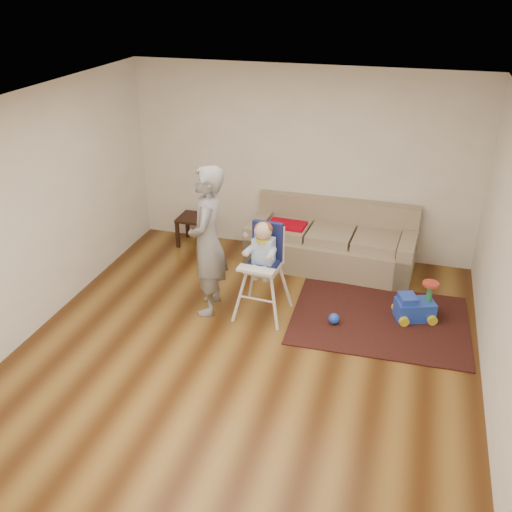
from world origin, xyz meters
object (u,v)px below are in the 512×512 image
(ride_on_toy, at_px, (416,301))
(toy_ball, at_px, (334,319))
(side_table, at_px, (194,230))
(sofa, at_px, (331,237))
(high_chair, at_px, (263,271))
(adult, at_px, (208,241))

(ride_on_toy, xyz_separation_m, toy_ball, (-0.91, -0.39, -0.18))
(side_table, relative_size, toy_ball, 3.36)
(side_table, distance_m, ride_on_toy, 3.58)
(sofa, relative_size, high_chair, 1.91)
(side_table, distance_m, high_chair, 2.29)
(adult, bearing_deg, sofa, 131.24)
(sofa, xyz_separation_m, side_table, (-2.13, 0.15, -0.22))
(side_table, relative_size, ride_on_toy, 0.91)
(adult, bearing_deg, toy_ball, 82.19)
(high_chair, bearing_deg, adult, -170.50)
(side_table, bearing_deg, toy_ball, -33.95)
(adult, bearing_deg, high_chair, 85.68)
(side_table, height_order, high_chair, high_chair)
(side_table, xyz_separation_m, high_chair, (1.55, -1.64, 0.37))
(side_table, relative_size, high_chair, 0.36)
(side_table, relative_size, adult, 0.24)
(toy_ball, distance_m, high_chair, 1.02)
(sofa, bearing_deg, ride_on_toy, -38.83)
(sofa, xyz_separation_m, toy_ball, (0.31, -1.49, -0.36))
(sofa, bearing_deg, high_chair, -107.99)
(ride_on_toy, bearing_deg, adult, 170.16)
(toy_ball, bearing_deg, high_chair, 179.79)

